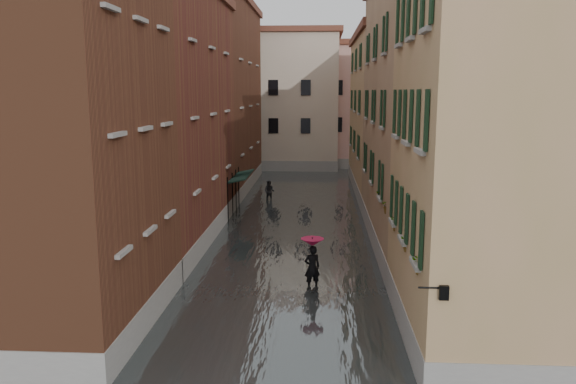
# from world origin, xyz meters

# --- Properties ---
(ground) EXTENTS (120.00, 120.00, 0.00)m
(ground) POSITION_xyz_m (0.00, 0.00, 0.00)
(ground) COLOR #545457
(ground) RESTS_ON ground
(floodwater) EXTENTS (10.00, 60.00, 0.20)m
(floodwater) POSITION_xyz_m (0.00, 13.00, 0.10)
(floodwater) COLOR #474E4F
(floodwater) RESTS_ON ground
(building_left_near) EXTENTS (6.00, 8.00, 13.00)m
(building_left_near) POSITION_xyz_m (-7.00, -2.00, 6.50)
(building_left_near) COLOR brown
(building_left_near) RESTS_ON ground
(building_left_mid) EXTENTS (6.00, 14.00, 12.50)m
(building_left_mid) POSITION_xyz_m (-7.00, 9.00, 6.25)
(building_left_mid) COLOR brown
(building_left_mid) RESTS_ON ground
(building_left_far) EXTENTS (6.00, 16.00, 14.00)m
(building_left_far) POSITION_xyz_m (-7.00, 24.00, 7.00)
(building_left_far) COLOR brown
(building_left_far) RESTS_ON ground
(building_right_near) EXTENTS (6.00, 8.00, 11.50)m
(building_right_near) POSITION_xyz_m (7.00, -2.00, 5.75)
(building_right_near) COLOR #A28753
(building_right_near) RESTS_ON ground
(building_right_mid) EXTENTS (6.00, 14.00, 13.00)m
(building_right_mid) POSITION_xyz_m (7.00, 9.00, 6.50)
(building_right_mid) COLOR #A38362
(building_right_mid) RESTS_ON ground
(building_right_far) EXTENTS (6.00, 16.00, 11.50)m
(building_right_far) POSITION_xyz_m (7.00, 24.00, 5.75)
(building_right_far) COLOR #A28753
(building_right_far) RESTS_ON ground
(building_end_cream) EXTENTS (12.00, 9.00, 13.00)m
(building_end_cream) POSITION_xyz_m (-3.00, 38.00, 6.50)
(building_end_cream) COLOR beige
(building_end_cream) RESTS_ON ground
(building_end_pink) EXTENTS (10.00, 9.00, 12.00)m
(building_end_pink) POSITION_xyz_m (6.00, 40.00, 6.00)
(building_end_pink) COLOR #CE9891
(building_end_pink) RESTS_ON ground
(awning_near) EXTENTS (1.09, 3.22, 2.80)m
(awning_near) POSITION_xyz_m (-3.48, 14.44, 2.47)
(awning_near) COLOR #142E25
(awning_near) RESTS_ON ground
(awning_far) EXTENTS (1.09, 2.71, 2.80)m
(awning_far) POSITION_xyz_m (-3.49, 15.92, 2.46)
(awning_far) COLOR #142E25
(awning_far) RESTS_ON ground
(wall_lantern) EXTENTS (0.71, 0.22, 0.35)m
(wall_lantern) POSITION_xyz_m (4.33, -6.00, 3.01)
(wall_lantern) COLOR black
(wall_lantern) RESTS_ON ground
(window_planters) EXTENTS (0.59, 10.64, 0.84)m
(window_planters) POSITION_xyz_m (4.12, 0.38, 3.51)
(window_planters) COLOR brown
(window_planters) RESTS_ON ground
(pedestrian_main) EXTENTS (0.93, 0.93, 2.06)m
(pedestrian_main) POSITION_xyz_m (1.11, 2.23, 1.23)
(pedestrian_main) COLOR black
(pedestrian_main) RESTS_ON ground
(pedestrian_far) EXTENTS (0.90, 0.78, 1.57)m
(pedestrian_far) POSITION_xyz_m (-2.14, 19.47, 0.79)
(pedestrian_far) COLOR black
(pedestrian_far) RESTS_ON ground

